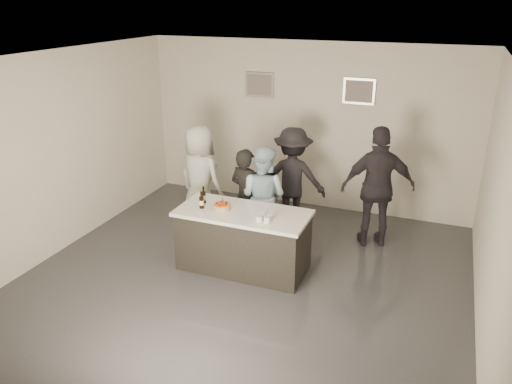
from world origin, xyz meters
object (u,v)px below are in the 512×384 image
beer_bottle_a (203,195)px  person_main_blue (263,196)px  bar_counter (243,240)px  person_guest_back (292,178)px  cake (222,207)px  person_guest_right (378,187)px  person_guest_left (200,178)px  person_main_black (246,196)px  beer_bottle_b (201,200)px

beer_bottle_a → person_main_blue: 1.02m
bar_counter → person_guest_back: (0.21, 1.64, 0.41)m
bar_counter → person_main_blue: bearing=91.5°
bar_counter → cake: 0.57m
bar_counter → person_guest_right: bearing=42.1°
person_guest_left → person_main_black: bearing=-177.1°
beer_bottle_b → bar_counter: bearing=9.9°
beer_bottle_b → person_main_blue: bearing=59.3°
cake → beer_bottle_b: bearing=-166.8°
person_main_black → person_main_blue: bearing=-156.0°
person_main_blue → person_guest_left: (-1.20, 0.20, 0.07)m
person_guest_right → person_main_black: bearing=-1.7°
cake → person_main_black: bearing=89.8°
person_main_black → person_main_blue: person_main_blue is taller
bar_counter → beer_bottle_b: (-0.59, -0.10, 0.58)m
person_main_black → cake: bearing=107.5°
person_guest_left → person_guest_right: person_guest_right is taller
person_main_black → bar_counter: bearing=127.7°
beer_bottle_b → person_main_black: (0.29, 0.92, -0.26)m
person_main_blue → person_guest_left: bearing=-0.2°
bar_counter → person_guest_right: (1.63, 1.47, 0.51)m
beer_bottle_a → person_main_blue: bearing=51.1°
person_main_black → person_main_blue: 0.28m
person_guest_right → beer_bottle_a: bearing=11.1°
bar_counter → person_guest_back: bearing=82.9°
beer_bottle_b → beer_bottle_a: bearing=108.2°
cake → beer_bottle_b: 0.31m
beer_bottle_a → beer_bottle_b: size_ratio=1.00×
cake → person_main_black: (0.00, 0.86, -0.16)m
beer_bottle_a → person_guest_back: person_guest_back is taller
bar_counter → person_guest_left: bearing=139.1°
beer_bottle_a → person_guest_back: bearing=61.4°
person_main_black → person_guest_back: size_ratio=0.90×
cake → beer_bottle_a: 0.38m
person_main_blue → person_guest_left: person_guest_left is taller
bar_counter → person_guest_back: person_guest_back is taller
person_main_blue → person_guest_back: person_guest_back is taller
cake → person_guest_right: person_guest_right is taller
cake → person_guest_back: size_ratio=0.14×
person_main_black → person_guest_right: person_guest_right is taller
person_main_black → person_guest_back: (0.51, 0.82, 0.09)m
cake → person_guest_right: size_ratio=0.12×
cake → beer_bottle_a: beer_bottle_a is taller
bar_counter → cake: size_ratio=7.79×
bar_counter → person_guest_left: size_ratio=1.05×
cake → person_guest_left: bearing=130.0°
cake → person_guest_left: size_ratio=0.14×
person_main_black → person_guest_back: person_guest_back is taller
beer_bottle_a → person_guest_right: person_guest_right is taller
beer_bottle_a → person_main_blue: size_ratio=0.16×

